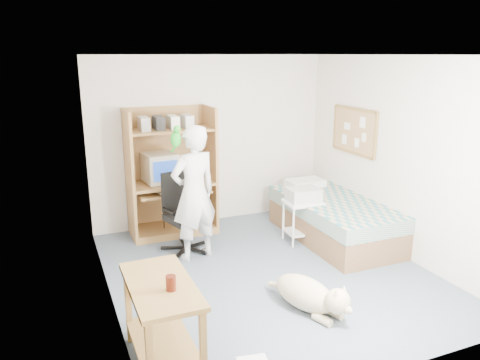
{
  "coord_description": "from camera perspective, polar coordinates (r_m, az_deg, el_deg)",
  "views": [
    {
      "loc": [
        -2.27,
        -4.55,
        2.51
      ],
      "look_at": [
        -0.18,
        0.43,
        1.05
      ],
      "focal_mm": 35.0,
      "sensor_mm": 36.0,
      "label": 1
    }
  ],
  "objects": [
    {
      "name": "printer_cart",
      "position": [
        6.46,
        7.65,
        -4.21
      ],
      "size": [
        0.51,
        0.42,
        0.58
      ],
      "rotation": [
        0.0,
        0.0,
        -0.07
      ],
      "color": "white",
      "rests_on": "floor"
    },
    {
      "name": "parrot",
      "position": [
        5.58,
        -7.82,
        5.13
      ],
      "size": [
        0.12,
        0.22,
        0.34
      ],
      "rotation": [
        0.0,
        0.0,
        0.26
      ],
      "color": "#148C14",
      "rests_on": "person"
    },
    {
      "name": "wall_right",
      "position": [
        6.23,
        18.7,
        2.66
      ],
      "size": [
        0.02,
        4.0,
        2.5
      ],
      "primitive_type": "cube",
      "color": "silver",
      "rests_on": "floor"
    },
    {
      "name": "side_desk",
      "position": [
        3.98,
        -9.5,
        -15.59
      ],
      "size": [
        0.5,
        1.0,
        0.75
      ],
      "color": "brown",
      "rests_on": "floor"
    },
    {
      "name": "corkboard",
      "position": [
        6.87,
        13.75,
        5.82
      ],
      "size": [
        0.04,
        0.94,
        0.66
      ],
      "color": "olive",
      "rests_on": "wall_right"
    },
    {
      "name": "floor",
      "position": [
        5.67,
        3.45,
        -11.18
      ],
      "size": [
        4.0,
        4.0,
        0.0
      ],
      "primitive_type": "plane",
      "color": "#4E5B6A",
      "rests_on": "ground"
    },
    {
      "name": "pencil_cup",
      "position": [
        6.7,
        -5.68,
        0.44
      ],
      "size": [
        0.08,
        0.08,
        0.12
      ],
      "primitive_type": "cylinder",
      "color": "yellow",
      "rests_on": "computer_hutch"
    },
    {
      "name": "crt_monitor",
      "position": [
        6.64,
        -9.73,
        1.52
      ],
      "size": [
        0.47,
        0.49,
        0.4
      ],
      "rotation": [
        0.0,
        0.0,
        0.11
      ],
      "color": "beige",
      "rests_on": "computer_hutch"
    },
    {
      "name": "bed",
      "position": [
        6.66,
        11.27,
        -4.66
      ],
      "size": [
        1.02,
        2.02,
        0.66
      ],
      "color": "brown",
      "rests_on": "floor"
    },
    {
      "name": "ceiling",
      "position": [
        5.08,
        3.91,
        14.98
      ],
      "size": [
        3.6,
        4.0,
        0.02
      ],
      "primitive_type": "cube",
      "color": "white",
      "rests_on": "wall_back"
    },
    {
      "name": "person",
      "position": [
        5.78,
        -5.63,
        -1.63
      ],
      "size": [
        0.7,
        0.55,
        1.7
      ],
      "primitive_type": "imported",
      "rotation": [
        0.0,
        0.0,
        3.41
      ],
      "color": "silver",
      "rests_on": "floor"
    },
    {
      "name": "wall_left",
      "position": [
        4.75,
        -16.23,
        -0.9
      ],
      "size": [
        0.02,
        4.0,
        2.5
      ],
      "primitive_type": "cube",
      "color": "silver",
      "rests_on": "floor"
    },
    {
      "name": "printer",
      "position": [
        6.37,
        7.74,
        -1.79
      ],
      "size": [
        0.44,
        0.35,
        0.18
      ],
      "primitive_type": "cube",
      "rotation": [
        0.0,
        0.0,
        -0.07
      ],
      "color": "#B2B3AE",
      "rests_on": "printer_cart"
    },
    {
      "name": "office_chair",
      "position": [
        6.2,
        -6.93,
        -5.23
      ],
      "size": [
        0.58,
        0.58,
        1.02
      ],
      "rotation": [
        0.0,
        0.0,
        0.26
      ],
      "color": "black",
      "rests_on": "floor"
    },
    {
      "name": "keyboard",
      "position": [
        6.59,
        -8.14,
        -1.24
      ],
      "size": [
        0.47,
        0.23,
        0.03
      ],
      "primitive_type": "cube",
      "rotation": [
        0.0,
        0.0,
        0.15
      ],
      "color": "beige",
      "rests_on": "computer_hutch"
    },
    {
      "name": "drink_glass",
      "position": [
        3.71,
        -8.42,
        -12.33
      ],
      "size": [
        0.08,
        0.08,
        0.12
      ],
      "primitive_type": "cylinder",
      "color": "#3D1209",
      "rests_on": "side_desk"
    },
    {
      "name": "dog",
      "position": [
        4.88,
        8.49,
        -13.62
      ],
      "size": [
        0.56,
        1.04,
        0.4
      ],
      "rotation": [
        0.0,
        0.0,
        0.33
      ],
      "color": "#D2B88D",
      "rests_on": "floor"
    },
    {
      "name": "computer_hutch",
      "position": [
        6.7,
        -8.42,
        0.36
      ],
      "size": [
        1.2,
        0.63,
        1.8
      ],
      "color": "olive",
      "rests_on": "floor"
    },
    {
      "name": "wall_back",
      "position": [
        7.05,
        -3.56,
        4.8
      ],
      "size": [
        3.6,
        0.02,
        2.5
      ],
      "primitive_type": "cube",
      "color": "silver",
      "rests_on": "floor"
    }
  ]
}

